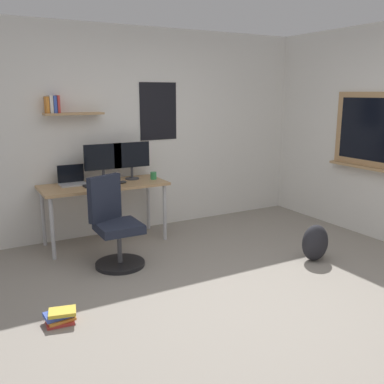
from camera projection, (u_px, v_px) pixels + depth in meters
ground_plane at (245, 299)px, 3.85m from camera, size 5.20×5.20×0.00m
wall_back at (136, 131)px, 5.64m from camera, size 5.00×0.30×2.60m
desk at (104, 190)px, 5.16m from camera, size 1.47×0.63×0.73m
office_chair at (115, 228)px, 4.54m from camera, size 0.54×0.55×0.95m
laptop at (72, 180)px, 5.11m from camera, size 0.31×0.21×0.23m
monitor_primary at (103, 160)px, 5.19m from camera, size 0.46×0.17×0.46m
monitor_secondary at (132, 158)px, 5.37m from camera, size 0.46×0.17×0.46m
keyboard at (100, 185)px, 5.04m from camera, size 0.37×0.13×0.02m
computer_mouse at (122, 182)px, 5.18m from camera, size 0.10×0.06×0.03m
coffee_mug at (153, 176)px, 5.41m from camera, size 0.08×0.08×0.09m
backpack at (315, 243)px, 4.70m from camera, size 0.32×0.22×0.40m
book_stack_on_floor at (60, 316)px, 3.44m from camera, size 0.26×0.21×0.11m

